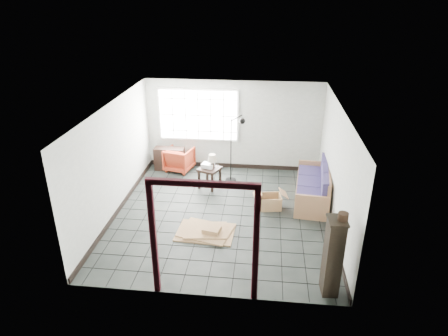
# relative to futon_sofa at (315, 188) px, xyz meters

# --- Properties ---
(ground) EXTENTS (5.50, 5.50, 0.00)m
(ground) POSITION_rel_futon_sofa_xyz_m (-2.21, -0.98, -0.33)
(ground) COLOR black
(ground) RESTS_ON ground
(room_shell) EXTENTS (5.02, 5.52, 2.61)m
(room_shell) POSITION_rel_futon_sofa_xyz_m (-2.21, -0.95, 1.35)
(room_shell) COLOR #A9AFA8
(room_shell) RESTS_ON ground
(window_panel) EXTENTS (2.32, 0.08, 1.52)m
(window_panel) POSITION_rel_futon_sofa_xyz_m (-3.21, 1.72, 1.27)
(window_panel) COLOR silver
(window_panel) RESTS_ON ground
(doorway_trim) EXTENTS (1.80, 0.08, 2.20)m
(doorway_trim) POSITION_rel_futon_sofa_xyz_m (-2.21, -3.68, 1.05)
(doorway_trim) COLOR #340B13
(doorway_trim) RESTS_ON ground
(futon_sofa) EXTENTS (0.99, 2.14, 0.92)m
(futon_sofa) POSITION_rel_futon_sofa_xyz_m (0.00, 0.00, 0.00)
(futon_sofa) COLOR #976644
(futon_sofa) RESTS_ON ground
(armchair) EXTENTS (0.88, 0.84, 0.75)m
(armchair) POSITION_rel_futon_sofa_xyz_m (-3.76, 1.42, 0.04)
(armchair) COLOR #943215
(armchair) RESTS_ON ground
(side_table) EXTENTS (0.67, 0.67, 0.56)m
(side_table) POSITION_rel_futon_sofa_xyz_m (-2.72, 0.40, 0.13)
(side_table) COLOR black
(side_table) RESTS_ON ground
(table_lamp) EXTENTS (0.27, 0.27, 0.38)m
(table_lamp) POSITION_rel_futon_sofa_xyz_m (-2.64, 0.42, 0.49)
(table_lamp) COLOR black
(table_lamp) RESTS_ON side_table
(projector) EXTENTS (0.36, 0.31, 0.11)m
(projector) POSITION_rel_futon_sofa_xyz_m (-2.76, 0.44, 0.28)
(projector) COLOR silver
(projector) RESTS_ON side_table
(floor_lamp) EXTENTS (0.58, 0.37, 1.90)m
(floor_lamp) POSITION_rel_futon_sofa_xyz_m (-2.05, 0.85, 0.68)
(floor_lamp) COLOR black
(floor_lamp) RESTS_ON ground
(console_shelf) EXTENTS (0.87, 0.34, 0.67)m
(console_shelf) POSITION_rel_futon_sofa_xyz_m (-4.05, 1.42, 0.00)
(console_shelf) COLOR black
(console_shelf) RESTS_ON ground
(tall_shelf) EXTENTS (0.33, 0.42, 1.47)m
(tall_shelf) POSITION_rel_futon_sofa_xyz_m (-0.06, -3.38, 0.42)
(tall_shelf) COLOR black
(tall_shelf) RESTS_ON ground
(pot) EXTENTS (0.18, 0.18, 0.13)m
(pot) POSITION_rel_futon_sofa_xyz_m (0.01, -3.39, 1.20)
(pot) COLOR black
(pot) RESTS_ON tall_shelf
(open_box) EXTENTS (0.87, 0.52, 0.46)m
(open_box) POSITION_rel_futon_sofa_xyz_m (-1.10, -0.54, -0.17)
(open_box) COLOR #9E784C
(open_box) RESTS_ON ground
(cardboard_pile) EXTENTS (1.28, 1.05, 0.18)m
(cardboard_pile) POSITION_rel_futon_sofa_xyz_m (-2.48, -1.80, -0.29)
(cardboard_pile) COLOR #9E784C
(cardboard_pile) RESTS_ON ground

